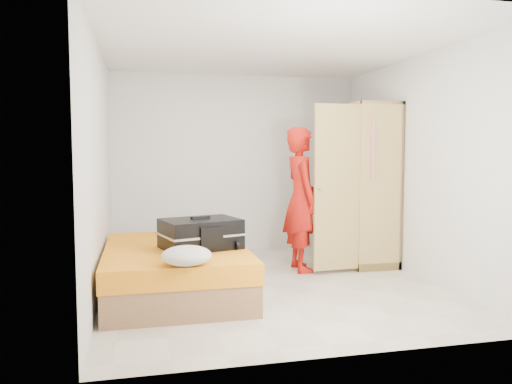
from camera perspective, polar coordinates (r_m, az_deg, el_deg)
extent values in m
plane|color=beige|center=(5.66, 1.62, -10.56)|extent=(4.00, 4.00, 0.00)
plane|color=white|center=(5.58, 1.68, 16.18)|extent=(4.00, 4.00, 0.00)
cube|color=white|center=(7.42, -2.30, 3.22)|extent=(3.60, 0.02, 2.60)
cube|color=white|center=(3.57, 9.86, 1.57)|extent=(3.60, 0.02, 2.60)
cube|color=white|center=(5.30, -17.53, 2.42)|extent=(0.02, 4.00, 2.60)
cube|color=white|center=(6.18, 18.03, 2.70)|extent=(0.02, 4.00, 2.60)
cube|color=#966B44|center=(5.38, -9.19, -9.79)|extent=(1.40, 2.00, 0.30)
cube|color=#F9A51A|center=(5.32, -9.22, -7.18)|extent=(1.42, 2.02, 0.20)
cube|color=tan|center=(6.96, 13.94, 0.93)|extent=(0.04, 1.20, 2.10)
cube|color=tan|center=(6.32, 14.15, 0.56)|extent=(0.58, 0.04, 2.10)
cube|color=tan|center=(7.37, 10.02, 1.20)|extent=(0.58, 0.04, 2.10)
cube|color=tan|center=(6.85, 12.07, 9.53)|extent=(0.58, 1.20, 0.04)
cube|color=tan|center=(6.98, 11.78, -7.32)|extent=(0.58, 1.20, 0.10)
cube|color=tan|center=(7.01, 8.88, 1.04)|extent=(0.04, 0.59, 2.00)
cube|color=tan|center=(6.08, 9.24, 0.48)|extent=(0.59, 0.08, 2.00)
cylinder|color=#B2B2B7|center=(6.84, 12.05, 8.20)|extent=(0.02, 1.10, 0.02)
imported|color=red|center=(6.23, 5.17, -0.82)|extent=(0.43, 0.65, 1.79)
cube|color=black|center=(5.14, -6.36, -4.74)|extent=(0.87, 0.72, 0.30)
cube|color=black|center=(5.12, -6.38, -2.92)|extent=(0.20, 0.10, 0.03)
ellipsoid|color=beige|center=(4.41, -7.94, -7.20)|extent=(0.44, 0.44, 0.17)
cube|color=beige|center=(6.14, -8.37, -4.11)|extent=(0.63, 0.37, 0.11)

